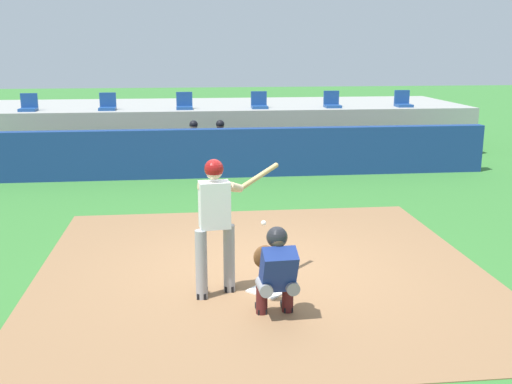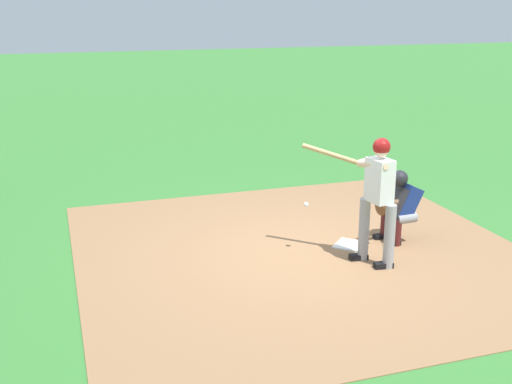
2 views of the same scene
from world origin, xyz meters
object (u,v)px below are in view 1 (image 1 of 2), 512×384
at_px(stadium_seat_0, 29,106).
at_px(stadium_seat_1, 108,105).
at_px(catcher_crouched, 276,269).
at_px(stadium_seat_3, 259,104).
at_px(stadium_seat_2, 184,104).
at_px(stadium_seat_4, 332,103).
at_px(stadium_seat_5, 403,102).
at_px(dugout_player_0, 194,145).
at_px(home_plate, 269,290).
at_px(batter_at_plate, 217,218).
at_px(dugout_player_1, 221,145).

xyz_separation_m(stadium_seat_0, stadium_seat_1, (2.17, 0.00, 0.00)).
distance_m(catcher_crouched, stadium_seat_3, 11.02).
xyz_separation_m(stadium_seat_1, stadium_seat_2, (2.17, 0.00, 0.00)).
xyz_separation_m(stadium_seat_4, stadium_seat_5, (2.17, 0.00, 0.00)).
xyz_separation_m(catcher_crouched, stadium_seat_2, (-1.07, 10.93, 0.93)).
bearing_deg(dugout_player_0, home_plate, -84.01).
distance_m(catcher_crouched, dugout_player_0, 8.93).
height_order(batter_at_plate, stadium_seat_1, stadium_seat_1).
bearing_deg(batter_at_plate, stadium_seat_1, 104.18).
distance_m(dugout_player_1, stadium_seat_2, 2.39).
bearing_deg(stadium_seat_5, dugout_player_0, -162.03).
height_order(dugout_player_1, stadium_seat_0, stadium_seat_0).
height_order(batter_at_plate, stadium_seat_2, stadium_seat_2).
bearing_deg(stadium_seat_4, dugout_player_1, -149.23).
relative_size(catcher_crouched, stadium_seat_0, 3.86).
height_order(dugout_player_0, dugout_player_1, same).
xyz_separation_m(home_plate, catcher_crouched, (-0.02, -0.75, 0.58)).
relative_size(catcher_crouched, stadium_seat_1, 3.86).
bearing_deg(stadium_seat_0, stadium_seat_4, 0.00).
distance_m(home_plate, catcher_crouched, 0.95).
xyz_separation_m(home_plate, stadium_seat_3, (1.08, 10.18, 1.51)).
bearing_deg(stadium_seat_2, stadium_seat_5, 0.00).
relative_size(catcher_crouched, stadium_seat_4, 3.86).
xyz_separation_m(dugout_player_0, stadium_seat_2, (-0.23, 2.03, 0.86)).
bearing_deg(stadium_seat_1, stadium_seat_4, 0.00).
bearing_deg(home_plate, stadium_seat_4, 72.29).
bearing_deg(catcher_crouched, stadium_seat_5, 63.55).
distance_m(catcher_crouched, stadium_seat_0, 12.22).
xyz_separation_m(catcher_crouched, stadium_seat_0, (-5.40, 10.93, 0.93)).
bearing_deg(catcher_crouched, stadium_seat_2, 95.57).
height_order(dugout_player_0, stadium_seat_4, stadium_seat_4).
bearing_deg(batter_at_plate, stadium_seat_0, 114.96).
bearing_deg(catcher_crouched, stadium_seat_0, 116.29).
relative_size(home_plate, stadium_seat_1, 0.92).
distance_m(catcher_crouched, stadium_seat_4, 11.44).
xyz_separation_m(batter_at_plate, stadium_seat_3, (1.76, 10.19, 0.50)).
height_order(stadium_seat_2, stadium_seat_5, same).
relative_size(dugout_player_0, stadium_seat_4, 2.71).
relative_size(home_plate, stadium_seat_3, 0.92).
height_order(stadium_seat_0, stadium_seat_4, same).
height_order(stadium_seat_1, stadium_seat_4, same).
bearing_deg(batter_at_plate, catcher_crouched, -48.35).
relative_size(batter_at_plate, catcher_crouched, 0.97).
bearing_deg(stadium_seat_4, stadium_seat_0, 180.00).
xyz_separation_m(dugout_player_0, stadium_seat_5, (6.27, 2.03, 0.86)).
distance_m(stadium_seat_0, stadium_seat_5, 10.83).
height_order(catcher_crouched, stadium_seat_1, stadium_seat_1).
height_order(dugout_player_0, stadium_seat_0, stadium_seat_0).
height_order(catcher_crouched, stadium_seat_5, stadium_seat_5).
height_order(dugout_player_0, stadium_seat_3, stadium_seat_3).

